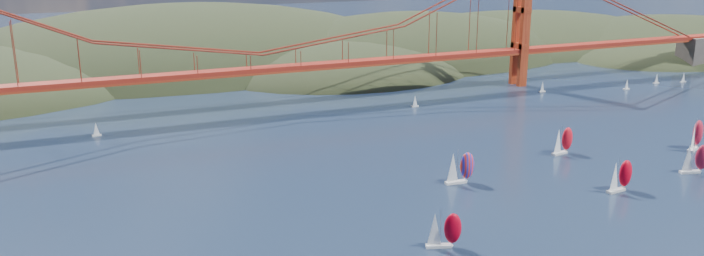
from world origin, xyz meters
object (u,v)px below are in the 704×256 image
at_px(racer_3, 563,140).
at_px(racer_1, 620,175).
at_px(racer_2, 695,158).
at_px(racer_4, 696,135).
at_px(racer_0, 443,229).
at_px(racer_rwb, 460,167).

bearing_deg(racer_3, racer_1, -114.31).
xyz_separation_m(racer_2, racer_3, (-22.94, 29.11, -0.07)).
height_order(racer_2, racer_4, racer_4).
xyz_separation_m(racer_1, racer_3, (7.61, 32.27, -0.06)).
relative_size(racer_0, racer_2, 0.94).
distance_m(racer_1, racer_4, 52.85).
bearing_deg(racer_rwb, racer_3, 16.90).
bearing_deg(racer_0, racer_3, 50.51).
xyz_separation_m(racer_1, racer_2, (30.56, 3.16, 0.01)).
xyz_separation_m(racer_3, racer_rwb, (-43.35, -10.39, 0.20)).
bearing_deg(racer_0, racer_1, 28.57).
bearing_deg(racer_4, racer_3, 136.49).
xyz_separation_m(racer_0, racer_1, (60.33, 11.69, 0.26)).
bearing_deg(racer_2, racer_1, -158.54).
distance_m(racer_4, racer_rwb, 84.93).
xyz_separation_m(racer_2, racer_rwb, (-66.29, 18.73, 0.13)).
relative_size(racer_2, racer_4, 0.91).
relative_size(racer_1, racer_rwb, 0.97).
distance_m(racer_2, racer_rwb, 68.89).
bearing_deg(racer_1, racer_rwb, 140.41).
height_order(racer_0, racer_4, racer_4).
relative_size(racer_2, racer_3, 1.02).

